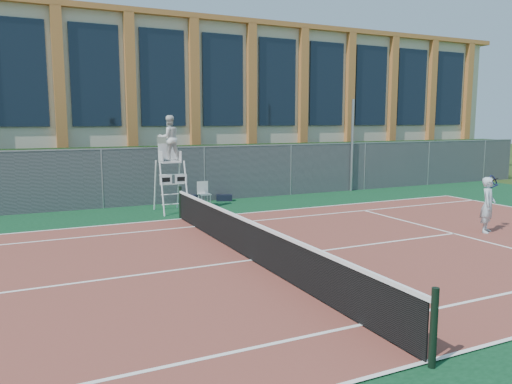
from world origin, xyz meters
name	(u,v)px	position (x,y,z in m)	size (l,w,h in m)	color
ground	(252,261)	(0.00, 0.00, 0.00)	(120.00, 120.00, 0.00)	#233814
apron	(235,251)	(0.00, 1.00, 0.01)	(36.00, 20.00, 0.01)	#0B331A
tennis_court	(252,260)	(0.00, 0.00, 0.02)	(23.77, 10.97, 0.02)	brown
tennis_net	(252,239)	(0.00, 0.00, 0.54)	(0.10, 11.30, 1.10)	black
fence	(156,177)	(0.00, 8.80, 1.10)	(40.00, 0.06, 2.20)	#595E60
hedge	(148,174)	(0.00, 10.00, 1.10)	(40.00, 1.40, 2.20)	black
building	(112,104)	(0.00, 17.95, 4.15)	(45.00, 10.60, 8.22)	beige
steel_pole	(352,146)	(9.17, 8.70, 2.11)	(0.12, 0.12, 4.22)	#9EA0A5
umpire_chair	(169,141)	(0.08, 7.05, 2.53)	(0.97, 1.49, 3.47)	white
plastic_chair	(204,192)	(1.57, 7.74, 0.56)	(0.44, 0.44, 0.93)	silver
sports_bag_near	(188,199)	(1.23, 8.59, 0.16)	(0.72, 0.29, 0.31)	black
sports_bag_far	(224,198)	(2.71, 8.46, 0.14)	(0.64, 0.28, 0.25)	black
tennis_player	(488,205)	(7.39, -0.27, 0.84)	(0.97, 0.75, 1.63)	silver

